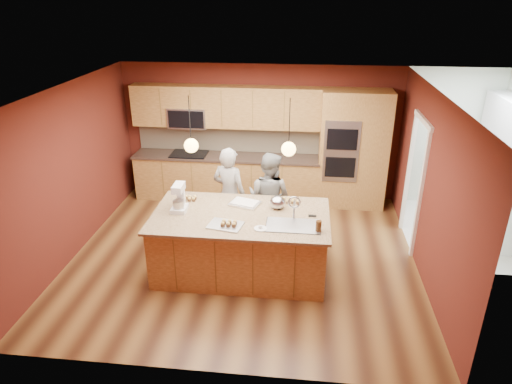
# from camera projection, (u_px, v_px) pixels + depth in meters

# --- Properties ---
(floor) EXTENTS (5.50, 5.50, 0.00)m
(floor) POSITION_uv_depth(u_px,v_px,m) (244.00, 256.00, 7.47)
(floor) COLOR #402313
(floor) RESTS_ON ground
(ceiling) EXTENTS (5.50, 5.50, 0.00)m
(ceiling) POSITION_uv_depth(u_px,v_px,m) (242.00, 90.00, 6.37)
(ceiling) COLOR white
(ceiling) RESTS_ON ground
(wall_back) EXTENTS (5.50, 0.00, 5.50)m
(wall_back) POSITION_uv_depth(u_px,v_px,m) (260.00, 132.00, 9.19)
(wall_back) COLOR #511B13
(wall_back) RESTS_ON ground
(wall_front) EXTENTS (5.50, 0.00, 5.50)m
(wall_front) POSITION_uv_depth(u_px,v_px,m) (209.00, 273.00, 4.65)
(wall_front) COLOR #511B13
(wall_front) RESTS_ON ground
(wall_left) EXTENTS (0.00, 5.00, 5.00)m
(wall_left) POSITION_uv_depth(u_px,v_px,m) (70.00, 172.00, 7.20)
(wall_left) COLOR #511B13
(wall_left) RESTS_ON ground
(wall_right) EXTENTS (0.00, 5.00, 5.00)m
(wall_right) POSITION_uv_depth(u_px,v_px,m) (429.00, 188.00, 6.64)
(wall_right) COLOR #511B13
(wall_right) RESTS_ON ground
(cabinet_run) EXTENTS (3.74, 0.64, 2.30)m
(cabinet_run) POSITION_uv_depth(u_px,v_px,m) (225.00, 152.00, 9.18)
(cabinet_run) COLOR brown
(cabinet_run) RESTS_ON floor
(oven_column) EXTENTS (1.30, 0.62, 2.30)m
(oven_column) POSITION_uv_depth(u_px,v_px,m) (353.00, 150.00, 8.81)
(oven_column) COLOR brown
(oven_column) RESTS_ON floor
(doorway_trim) EXTENTS (0.08, 1.11, 2.20)m
(doorway_trim) POSITION_uv_depth(u_px,v_px,m) (414.00, 185.00, 7.49)
(doorway_trim) COLOR white
(doorway_trim) RESTS_ON wall_right
(pendant_left) EXTENTS (0.20, 0.20, 0.80)m
(pendant_left) POSITION_uv_depth(u_px,v_px,m) (191.00, 145.00, 6.35)
(pendant_left) COLOR black
(pendant_left) RESTS_ON ceiling
(pendant_right) EXTENTS (0.20, 0.20, 0.80)m
(pendant_right) POSITION_uv_depth(u_px,v_px,m) (289.00, 149.00, 6.22)
(pendant_right) COLOR black
(pendant_right) RESTS_ON ceiling
(island) EXTENTS (2.61, 1.46, 1.34)m
(island) POSITION_uv_depth(u_px,v_px,m) (242.00, 242.00, 6.90)
(island) COLOR brown
(island) RESTS_ON floor
(person_left) EXTENTS (0.70, 0.58, 1.65)m
(person_left) POSITION_uv_depth(u_px,v_px,m) (230.00, 194.00, 7.69)
(person_left) COLOR black
(person_left) RESTS_ON floor
(person_right) EXTENTS (0.94, 0.85, 1.59)m
(person_right) POSITION_uv_depth(u_px,v_px,m) (269.00, 198.00, 7.63)
(person_right) COLOR gray
(person_right) RESTS_ON floor
(stand_mixer) EXTENTS (0.22, 0.31, 0.42)m
(stand_mixer) POSITION_uv_depth(u_px,v_px,m) (179.00, 199.00, 6.77)
(stand_mixer) COLOR white
(stand_mixer) RESTS_ON island
(sheet_cake) EXTENTS (0.51, 0.44, 0.05)m
(sheet_cake) POSITION_uv_depth(u_px,v_px,m) (245.00, 203.00, 7.01)
(sheet_cake) COLOR white
(sheet_cake) RESTS_ON island
(cooling_rack) EXTENTS (0.52, 0.42, 0.02)m
(cooling_rack) POSITION_uv_depth(u_px,v_px,m) (225.00, 225.00, 6.39)
(cooling_rack) COLOR #A7A9AE
(cooling_rack) RESTS_ON island
(mixing_bowl) EXTENTS (0.24, 0.24, 0.20)m
(mixing_bowl) POSITION_uv_depth(u_px,v_px,m) (278.00, 202.00, 6.86)
(mixing_bowl) COLOR #ABACB2
(mixing_bowl) RESTS_ON island
(plate) EXTENTS (0.18, 0.18, 0.01)m
(plate) POSITION_uv_depth(u_px,v_px,m) (260.00, 229.00, 6.30)
(plate) COLOR silver
(plate) RESTS_ON island
(tumbler) EXTENTS (0.08, 0.08, 0.16)m
(tumbler) POSITION_uv_depth(u_px,v_px,m) (319.00, 226.00, 6.22)
(tumbler) COLOR #3E230F
(tumbler) RESTS_ON island
(phone) EXTENTS (0.11, 0.06, 0.01)m
(phone) POSITION_uv_depth(u_px,v_px,m) (312.00, 216.00, 6.66)
(phone) COLOR black
(phone) RESTS_ON island
(cupcakes_left) EXTENTS (0.29, 0.15, 0.07)m
(cupcakes_left) POSITION_uv_depth(u_px,v_px,m) (187.00, 198.00, 7.16)
(cupcakes_left) COLOR tan
(cupcakes_left) RESTS_ON island
(cupcakes_rack) EXTENTS (0.23, 0.16, 0.07)m
(cupcakes_rack) POSITION_uv_depth(u_px,v_px,m) (229.00, 223.00, 6.35)
(cupcakes_rack) COLOR tan
(cupcakes_rack) RESTS_ON island
(cupcakes_right) EXTENTS (0.30, 0.15, 0.07)m
(cupcakes_right) POSITION_uv_depth(u_px,v_px,m) (291.00, 201.00, 7.07)
(cupcakes_right) COLOR tan
(cupcakes_right) RESTS_ON island
(washer) EXTENTS (0.77, 0.78, 1.02)m
(washer) POSITION_uv_depth(u_px,v_px,m) (500.00, 218.00, 7.57)
(washer) COLOR white
(washer) RESTS_ON floor
(dryer) EXTENTS (0.84, 0.85, 1.11)m
(dryer) POSITION_uv_depth(u_px,v_px,m) (484.00, 197.00, 8.24)
(dryer) COLOR white
(dryer) RESTS_ON floor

